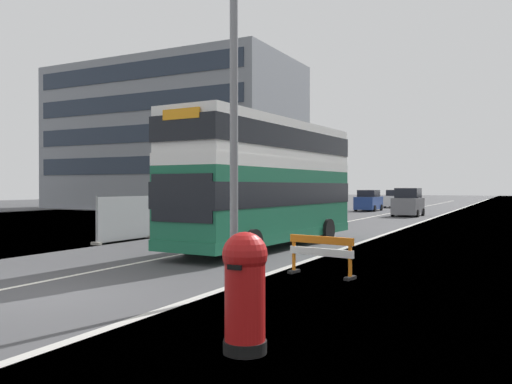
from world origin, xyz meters
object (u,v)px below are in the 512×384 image
at_px(lamppost_foreground, 234,128).
at_px(car_receding_far, 369,201).
at_px(roadworks_barrier, 321,251).
at_px(car_oncoming_near, 311,205).
at_px(car_receding_mid, 408,203).
at_px(car_far_side, 396,199).
at_px(double_decker_bus, 268,181).
at_px(red_pillar_postbox, 245,286).

bearing_deg(lamppost_foreground, car_receding_far, 101.11).
xyz_separation_m(roadworks_barrier, car_oncoming_near, (-8.04, 19.91, 0.43)).
xyz_separation_m(car_receding_mid, car_receding_far, (-5.20, 7.39, -0.09)).
height_order(lamppost_foreground, car_far_side, lamppost_foreground).
xyz_separation_m(roadworks_barrier, car_far_side, (-8.30, 46.72, 0.27)).
relative_size(car_receding_mid, car_far_side, 1.01).
relative_size(lamppost_foreground, car_receding_far, 1.89).
bearing_deg(car_far_side, roadworks_barrier, -79.93).
bearing_deg(double_decker_bus, roadworks_barrier, -51.78).
relative_size(red_pillar_postbox, car_receding_mid, 0.44).
bearing_deg(car_far_side, lamppost_foreground, -81.52).
distance_m(car_receding_far, car_far_side, 9.68).
relative_size(car_oncoming_near, car_far_side, 1.09).
relative_size(double_decker_bus, car_oncoming_near, 2.55).
bearing_deg(double_decker_bus, car_receding_mid, 88.67).
bearing_deg(car_oncoming_near, roadworks_barrier, -68.01).
relative_size(roadworks_barrier, car_receding_far, 0.46).
xyz_separation_m(roadworks_barrier, car_receding_mid, (-3.56, 29.66, 0.38)).
relative_size(lamppost_foreground, car_oncoming_near, 1.81).
bearing_deg(double_decker_bus, lamppost_foreground, -68.70).
bearing_deg(car_far_side, double_decker_bus, -84.26).
height_order(double_decker_bus, lamppost_foreground, lamppost_foreground).
xyz_separation_m(car_oncoming_near, car_receding_mid, (4.48, 9.75, -0.05)).
bearing_deg(car_oncoming_near, car_far_side, 90.55).
distance_m(lamppost_foreground, car_receding_far, 41.01).
xyz_separation_m(double_decker_bus, lamppost_foreground, (3.26, -8.36, 1.05)).
bearing_deg(car_oncoming_near, car_receding_mid, 65.33).
distance_m(double_decker_bus, car_far_side, 41.71).
height_order(red_pillar_postbox, car_oncoming_near, car_oncoming_near).
bearing_deg(roadworks_barrier, car_receding_mid, 96.85).
height_order(car_receding_mid, car_far_side, car_receding_mid).
bearing_deg(roadworks_barrier, car_far_side, 100.07).
xyz_separation_m(lamppost_foreground, car_receding_mid, (-2.69, 32.77, -2.61)).
bearing_deg(car_receding_mid, lamppost_foreground, -85.31).
relative_size(car_receding_mid, car_receding_far, 0.97).
height_order(roadworks_barrier, car_receding_mid, car_receding_mid).
relative_size(roadworks_barrier, car_receding_mid, 0.48).
height_order(double_decker_bus, car_receding_far, double_decker_bus).
xyz_separation_m(lamppost_foreground, red_pillar_postbox, (2.13, -3.42, -2.71)).
height_order(car_oncoming_near, car_receding_far, car_oncoming_near).
bearing_deg(car_receding_far, roadworks_barrier, -76.69).
xyz_separation_m(lamppost_foreground, car_far_side, (-7.43, 49.83, -2.72)).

